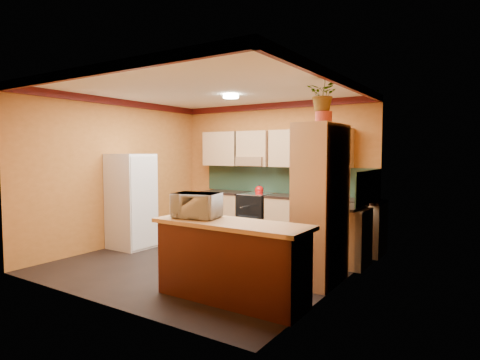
% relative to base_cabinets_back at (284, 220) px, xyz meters
% --- Properties ---
extents(room_shell, '(4.24, 4.24, 2.72)m').
position_rel_base_cabinets_back_xyz_m(room_shell, '(-0.39, -1.52, 1.65)').
color(room_shell, black).
rests_on(room_shell, ground).
extents(base_cabinets_back, '(3.65, 0.60, 0.88)m').
position_rel_base_cabinets_back_xyz_m(base_cabinets_back, '(0.00, 0.00, 0.00)').
color(base_cabinets_back, tan).
rests_on(base_cabinets_back, ground).
extents(countertop_back, '(3.65, 0.62, 0.04)m').
position_rel_base_cabinets_back_xyz_m(countertop_back, '(0.00, -0.00, 0.46)').
color(countertop_back, black).
rests_on(countertop_back, base_cabinets_back).
extents(stove, '(0.58, 0.58, 0.91)m').
position_rel_base_cabinets_back_xyz_m(stove, '(-0.62, -0.00, 0.02)').
color(stove, black).
rests_on(stove, ground).
extents(kettle, '(0.18, 0.18, 0.18)m').
position_rel_base_cabinets_back_xyz_m(kettle, '(-0.52, -0.05, 0.56)').
color(kettle, '#AF0E0B').
rests_on(kettle, stove).
extents(sink, '(0.48, 0.40, 0.03)m').
position_rel_base_cabinets_back_xyz_m(sink, '(0.78, 0.00, 0.50)').
color(sink, silver).
rests_on(sink, countertop_back).
extents(base_cabinets_right, '(0.60, 0.80, 0.88)m').
position_rel_base_cabinets_back_xyz_m(base_cabinets_right, '(1.39, -0.84, 0.00)').
color(base_cabinets_right, tan).
rests_on(base_cabinets_right, ground).
extents(countertop_right, '(0.62, 0.80, 0.04)m').
position_rel_base_cabinets_back_xyz_m(countertop_right, '(1.39, -0.84, 0.46)').
color(countertop_right, black).
rests_on(countertop_right, base_cabinets_right).
extents(fridge, '(0.68, 0.66, 1.70)m').
position_rel_base_cabinets_back_xyz_m(fridge, '(-2.16, -1.83, 0.41)').
color(fridge, white).
rests_on(fridge, ground).
extents(pantry, '(0.48, 0.90, 2.10)m').
position_rel_base_cabinets_back_xyz_m(pantry, '(1.44, -1.81, 0.61)').
color(pantry, tan).
rests_on(pantry, ground).
extents(fern_pot, '(0.22, 0.22, 0.16)m').
position_rel_base_cabinets_back_xyz_m(fern_pot, '(1.44, -1.76, 1.74)').
color(fern_pot, '#AB3B29').
rests_on(fern_pot, pantry).
extents(fern, '(0.46, 0.41, 0.45)m').
position_rel_base_cabinets_back_xyz_m(fern, '(1.44, -1.76, 2.05)').
color(fern, tan).
rests_on(fern, fern_pot).
extents(breakfast_bar, '(1.80, 0.55, 0.88)m').
position_rel_base_cabinets_back_xyz_m(breakfast_bar, '(0.82, -3.00, 0.00)').
color(breakfast_bar, '#431C0F').
rests_on(breakfast_bar, ground).
extents(bar_top, '(1.90, 0.65, 0.05)m').
position_rel_base_cabinets_back_xyz_m(bar_top, '(0.82, -3.00, 0.47)').
color(bar_top, tan).
rests_on(bar_top, breakfast_bar).
extents(microwave, '(0.62, 0.49, 0.30)m').
position_rel_base_cabinets_back_xyz_m(microwave, '(0.31, -3.00, 0.64)').
color(microwave, white).
rests_on(microwave, bar_top).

